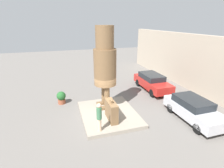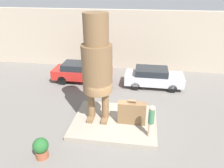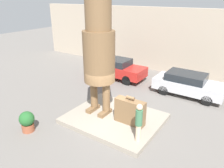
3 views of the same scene
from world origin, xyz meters
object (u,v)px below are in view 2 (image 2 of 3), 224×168
at_px(giant_suitcase, 132,113).
at_px(parked_car_silver, 153,77).
at_px(statue_figure, 97,62).
at_px(planter_pot, 41,148).
at_px(parked_car_red, 82,72).
at_px(tourist, 151,120).

xyz_separation_m(giant_suitcase, parked_car_silver, (1.24, 5.24, -0.07)).
relative_size(statue_figure, planter_pot, 5.69).
bearing_deg(parked_car_red, planter_pot, -86.80).
distance_m(tourist, parked_car_silver, 6.28).
bearing_deg(statue_figure, tourist, -21.83).
distance_m(statue_figure, parked_car_silver, 6.62).
xyz_separation_m(parked_car_red, planter_pot, (0.46, -8.30, -0.29)).
xyz_separation_m(tourist, planter_pot, (-4.81, -1.95, -0.65)).
bearing_deg(parked_car_red, tourist, -50.29).
height_order(parked_car_red, parked_car_silver, parked_car_red).
distance_m(giant_suitcase, parked_car_red, 6.84).
xyz_separation_m(statue_figure, parked_car_silver, (3.10, 5.13, -2.81)).
distance_m(giant_suitcase, tourist, 1.46).
bearing_deg(statue_figure, planter_pot, -122.53).
relative_size(tourist, parked_car_silver, 0.41).
height_order(parked_car_red, planter_pot, parked_car_red).
xyz_separation_m(giant_suitcase, planter_pot, (-3.83, -2.97, -0.32)).
height_order(giant_suitcase, parked_car_silver, giant_suitcase).
bearing_deg(tourist, planter_pot, -157.98).
bearing_deg(giant_suitcase, planter_pot, -142.22).
bearing_deg(planter_pot, statue_figure, 57.47).
relative_size(tourist, parked_car_red, 0.38).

